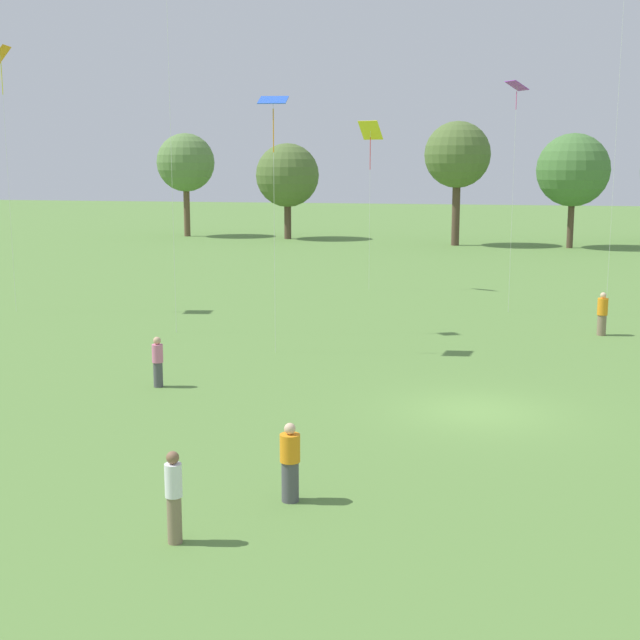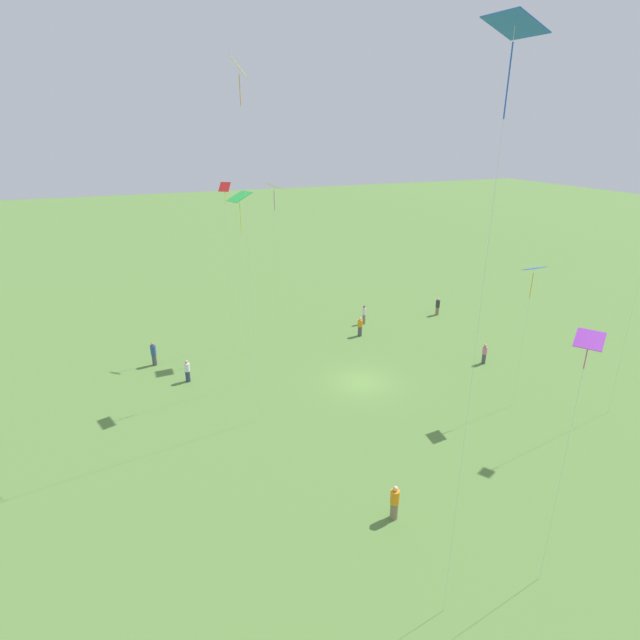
% 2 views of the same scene
% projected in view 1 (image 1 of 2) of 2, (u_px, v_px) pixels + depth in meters
% --- Properties ---
extents(ground_plane, '(240.00, 240.00, 0.00)m').
position_uv_depth(ground_plane, '(478.00, 411.00, 25.19)').
color(ground_plane, '#5B843D').
extents(tree_0, '(5.32, 5.32, 9.43)m').
position_uv_depth(tree_0, '(186.00, 163.00, 81.80)').
color(tree_0, brown).
rests_on(tree_0, ground_plane).
extents(tree_1, '(5.63, 5.63, 8.48)m').
position_uv_depth(tree_1, '(287.00, 176.00, 79.25)').
color(tree_1, brown).
rests_on(tree_1, ground_plane).
extents(tree_2, '(5.42, 5.42, 10.15)m').
position_uv_depth(tree_2, '(457.00, 155.00, 72.81)').
color(tree_2, brown).
rests_on(tree_2, ground_plane).
extents(tree_3, '(5.80, 5.80, 9.12)m').
position_uv_depth(tree_3, '(573.00, 170.00, 70.87)').
color(tree_3, brown).
rests_on(tree_3, ground_plane).
extents(person_1, '(0.46, 0.46, 1.60)m').
position_uv_depth(person_1, '(158.00, 362.00, 27.78)').
color(person_1, '#4C4C51').
rests_on(person_1, ground_plane).
extents(person_3, '(0.45, 0.45, 1.78)m').
position_uv_depth(person_3, '(174.00, 496.00, 16.39)').
color(person_3, '#847056').
rests_on(person_3, ground_plane).
extents(person_4, '(0.55, 0.55, 1.69)m').
position_uv_depth(person_4, '(290.00, 463.00, 18.43)').
color(person_4, '#4C4C51').
rests_on(person_4, ground_plane).
extents(person_6, '(0.56, 0.56, 1.76)m').
position_uv_depth(person_6, '(602.00, 314.00, 35.98)').
color(person_6, '#847056').
rests_on(person_6, ground_plane).
extents(kite_5, '(1.36, 1.09, 9.06)m').
position_uv_depth(kite_5, '(370.00, 134.00, 47.47)').
color(kite_5, yellow).
rests_on(kite_5, ground_plane).
extents(kite_6, '(0.86, 1.15, 12.05)m').
position_uv_depth(kite_6, '(1.00, 64.00, 39.89)').
color(kite_6, orange).
rests_on(kite_6, ground_plane).
extents(kite_7, '(1.11, 1.07, 9.26)m').
position_uv_depth(kite_7, '(273.00, 108.00, 31.39)').
color(kite_7, blue).
rests_on(kite_7, ground_plane).
extents(kite_9, '(1.12, 1.14, 10.50)m').
position_uv_depth(kite_9, '(516.00, 95.00, 40.00)').
color(kite_9, purple).
rests_on(kite_9, ground_plane).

